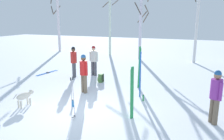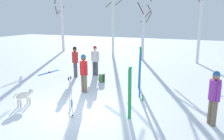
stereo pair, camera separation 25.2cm
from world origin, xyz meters
name	(u,v)px [view 2 (the right image)]	position (x,y,z in m)	size (l,w,h in m)	color
ground_plane	(79,111)	(0.00, 0.00, 0.00)	(60.00, 60.00, 0.00)	white
person_1	(75,60)	(-2.67, 4.04, 0.98)	(0.34, 0.50, 1.72)	#4C4C56
person_2	(84,71)	(-0.87, 1.89, 0.98)	(0.48, 0.34, 1.72)	#72604C
person_3	(95,59)	(-1.81, 4.79, 0.98)	(0.52, 0.34, 1.72)	#4C4C56
person_4	(214,95)	(4.33, 0.75, 0.98)	(0.34, 0.45, 1.72)	#72604C
dog	(25,95)	(-2.18, -0.31, 0.39)	(0.34, 0.89, 0.57)	beige
ski_pair_planted_0	(140,68)	(1.21, 3.49, 0.98)	(0.11, 0.17, 1.97)	green
ski_pair_planted_1	(140,75)	(1.56, 2.28, 0.95)	(0.04, 0.18, 1.91)	blue
ski_pair_planted_2	(130,93)	(1.85, 0.13, 0.87)	(0.10, 0.14, 1.76)	green
ski_pair_lying_0	(49,72)	(-4.69, 4.25, 0.01)	(0.39, 1.67, 0.05)	blue
ski_poles_0	(70,97)	(0.08, -0.60, 0.76)	(0.07, 0.22, 1.42)	#B2B2BC
backpack_1	(102,78)	(-0.87, 3.67, 0.21)	(0.30, 0.28, 0.44)	#4C7F3F
water_bottle_0	(143,98)	(1.82, 1.85, 0.13)	(0.07, 0.07, 0.27)	green
water_bottle_1	(72,103)	(-0.49, 0.29, 0.13)	(0.07, 0.07, 0.28)	#1E72BF
birch_tree_0	(62,17)	(-9.30, 12.25, 3.37)	(1.72, 1.70, 6.77)	silver
birch_tree_1	(113,15)	(-3.67, 11.87, 3.47)	(1.64, 1.56, 6.78)	silver
birch_tree_2	(144,24)	(-0.65, 10.82, 2.77)	(1.29, 1.28, 5.26)	silver
birch_tree_3	(201,10)	(3.43, 10.93, 3.79)	(1.43, 1.73, 7.35)	silver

